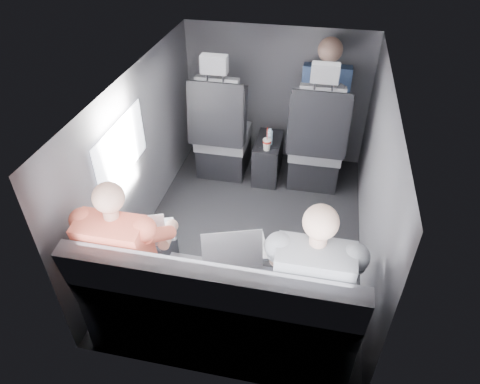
% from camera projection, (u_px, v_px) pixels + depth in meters
% --- Properties ---
extents(floor, '(2.60, 2.60, 0.00)m').
position_uv_depth(floor, '(251.00, 233.00, 3.63)').
color(floor, black).
rests_on(floor, ground).
extents(ceiling, '(2.60, 2.60, 0.00)m').
position_uv_depth(ceiling, '(254.00, 82.00, 2.81)').
color(ceiling, '#B2B2AD').
rests_on(ceiling, panel_back).
extents(panel_left, '(0.02, 2.60, 1.35)m').
position_uv_depth(panel_left, '(140.00, 154.00, 3.36)').
color(panel_left, '#56565B').
rests_on(panel_left, floor).
extents(panel_right, '(0.02, 2.60, 1.35)m').
position_uv_depth(panel_right, '(375.00, 181.00, 3.07)').
color(panel_right, '#56565B').
rests_on(panel_right, floor).
extents(panel_front, '(1.80, 0.02, 1.35)m').
position_uv_depth(panel_front, '(276.00, 95.00, 4.23)').
color(panel_front, '#56565B').
rests_on(panel_front, floor).
extents(panel_back, '(1.80, 0.02, 1.35)m').
position_uv_depth(panel_back, '(207.00, 304.00, 2.20)').
color(panel_back, '#56565B').
rests_on(panel_back, floor).
extents(side_window, '(0.02, 0.75, 0.42)m').
position_uv_depth(side_window, '(122.00, 149.00, 2.99)').
color(side_window, white).
rests_on(side_window, panel_left).
extents(seatbelt, '(0.35, 0.11, 0.59)m').
position_uv_depth(seatbelt, '(320.00, 117.00, 3.59)').
color(seatbelt, black).
rests_on(seatbelt, front_seat_right).
extents(front_seat_left, '(0.52, 0.58, 1.26)m').
position_uv_depth(front_seat_left, '(222.00, 138.00, 4.11)').
color(front_seat_left, black).
rests_on(front_seat_left, floor).
extents(front_seat_right, '(0.52, 0.58, 1.26)m').
position_uv_depth(front_seat_right, '(316.00, 148.00, 3.97)').
color(front_seat_right, black).
rests_on(front_seat_right, floor).
extents(center_console, '(0.24, 0.48, 0.41)m').
position_uv_depth(center_console, '(268.00, 158.00, 4.19)').
color(center_console, black).
rests_on(center_console, floor).
extents(rear_bench, '(1.60, 0.57, 0.92)m').
position_uv_depth(rear_bench, '(220.00, 311.00, 2.61)').
color(rear_bench, '#5C5C61').
rests_on(rear_bench, floor).
extents(soda_cup, '(0.08, 0.08, 0.23)m').
position_uv_depth(soda_cup, '(267.00, 144.00, 3.90)').
color(soda_cup, white).
rests_on(soda_cup, center_console).
extents(water_bottle, '(0.06, 0.06, 0.16)m').
position_uv_depth(water_bottle, '(270.00, 138.00, 3.96)').
color(water_bottle, '#9AB8D1').
rests_on(water_bottle, center_console).
extents(laptop_white, '(0.35, 0.37, 0.22)m').
position_uv_depth(laptop_white, '(148.00, 231.00, 2.71)').
color(laptop_white, silver).
rests_on(laptop_white, passenger_rear_left).
extents(laptop_silver, '(0.41, 0.42, 0.25)m').
position_uv_depth(laptop_silver, '(236.00, 248.00, 2.58)').
color(laptop_silver, '#ABAAAF').
rests_on(laptop_silver, rear_bench).
extents(laptop_black, '(0.37, 0.36, 0.24)m').
position_uv_depth(laptop_black, '(311.00, 255.00, 2.55)').
color(laptop_black, black).
rests_on(laptop_black, passenger_rear_right).
extents(passenger_rear_left, '(0.48, 0.60, 1.19)m').
position_uv_depth(passenger_rear_left, '(131.00, 251.00, 2.59)').
color(passenger_rear_left, '#38383D').
rests_on(passenger_rear_left, rear_bench).
extents(passenger_rear_right, '(0.50, 0.62, 1.22)m').
position_uv_depth(passenger_rear_right, '(312.00, 278.00, 2.41)').
color(passenger_rear_right, navy).
rests_on(passenger_rear_right, rear_bench).
extents(passenger_front_right, '(0.43, 0.43, 0.91)m').
position_uv_depth(passenger_front_right, '(324.00, 100.00, 3.94)').
color(passenger_front_right, navy).
rests_on(passenger_front_right, front_seat_right).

